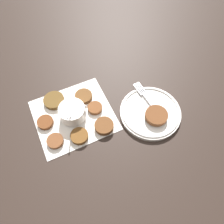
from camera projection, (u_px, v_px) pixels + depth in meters
ground_plane at (74, 109)px, 0.88m from camera, size 4.00×4.00×0.00m
napkin at (74, 115)px, 0.86m from camera, size 0.32×0.30×0.00m
sauce_bowl at (73, 113)px, 0.83m from camera, size 0.11×0.11×0.10m
fritter_0 at (79, 136)px, 0.80m from camera, size 0.07×0.07×0.02m
fritter_1 at (55, 141)px, 0.79m from camera, size 0.06×0.06×0.02m
fritter_2 at (84, 96)px, 0.89m from camera, size 0.07×0.07×0.02m
fritter_3 at (95, 108)px, 0.87m from camera, size 0.06×0.06×0.02m
fritter_4 at (54, 100)px, 0.88m from camera, size 0.08×0.08×0.02m
fritter_5 at (104, 126)px, 0.82m from camera, size 0.07×0.07×0.02m
fritter_6 at (45, 122)px, 0.83m from camera, size 0.06×0.06×0.02m
serving_plate at (150, 112)px, 0.86m from camera, size 0.24×0.24×0.02m
fritter_on_plate at (156, 116)px, 0.83m from camera, size 0.09×0.09×0.02m
fork at (144, 94)px, 0.88m from camera, size 0.04×0.16×0.00m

